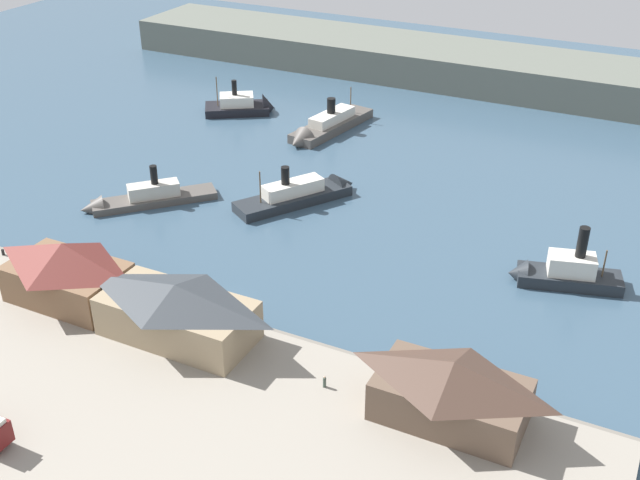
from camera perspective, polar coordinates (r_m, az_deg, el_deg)
ground_plane at (r=109.54m, az=-6.89°, el=-4.65°), size 320.00×320.00×0.00m
quay_promenade at (r=95.46m, az=-14.14°, el=-10.86°), size 110.00×36.00×1.20m
seawall_edge at (r=106.83m, az=-7.94°, el=-5.38°), size 110.00×0.80×1.00m
ferry_shed_central_terminal at (r=110.86m, az=-17.94°, el=-2.15°), size 16.04×9.96×8.63m
ferry_shed_customs_shed at (r=100.22m, az=-10.35°, el=-5.04°), size 19.91×9.77×7.59m
ferry_shed_east_terminal at (r=87.65m, az=9.53°, el=-10.66°), size 16.68×9.62×7.59m
pedestrian_standing_center at (r=92.40m, az=0.33°, el=-10.27°), size 0.39×0.39×1.56m
mooring_post_west at (r=126.91m, az=-22.03°, el=-0.83°), size 0.44×0.44×0.90m
ferry_near_quay at (r=178.02m, az=-5.43°, el=9.65°), size 16.39×13.79×10.58m
ferry_moored_west at (r=138.19m, az=-13.06°, el=2.91°), size 19.19×19.68×8.40m
ferry_mid_harbor at (r=165.05m, az=0.30°, el=8.18°), size 9.68×25.69×9.20m
ferry_outer_harbor at (r=117.51m, az=17.05°, el=-2.27°), size 16.50×8.69×10.61m
ferry_approaching_west at (r=136.41m, az=-1.05°, el=3.46°), size 16.56×22.01×9.06m
far_headland at (r=200.31m, az=10.58°, el=12.30°), size 180.00×24.00×8.00m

